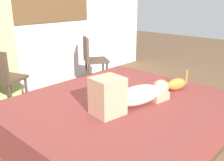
% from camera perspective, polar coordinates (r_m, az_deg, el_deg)
% --- Properties ---
extents(ground_plane, '(16.00, 16.00, 0.00)m').
position_cam_1_polar(ground_plane, '(2.72, -0.11, -14.91)').
color(ground_plane, brown).
extents(bed, '(2.15, 1.87, 0.49)m').
position_cam_1_polar(bed, '(2.68, 1.73, -9.53)').
color(bed, brown).
rests_on(bed, ground).
extents(person_lying, '(0.94, 0.37, 0.34)m').
position_cam_1_polar(person_lying, '(2.43, 4.23, -3.17)').
color(person_lying, silver).
rests_on(person_lying, bed).
extents(cat, '(0.35, 0.18, 0.21)m').
position_cam_1_polar(cat, '(2.94, 13.92, -0.82)').
color(cat, '#C67A2D').
rests_on(cat, bed).
extents(chair_by_desk, '(0.49, 0.49, 0.86)m').
position_cam_1_polar(chair_by_desk, '(3.59, -23.13, 0.86)').
color(chair_by_desk, '#4C3828').
rests_on(chair_by_desk, ground).
extents(chair_spare, '(0.52, 0.52, 0.86)m').
position_cam_1_polar(chair_spare, '(4.34, -4.48, 5.09)').
color(chair_spare, '#4C3828').
rests_on(chair_spare, ground).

